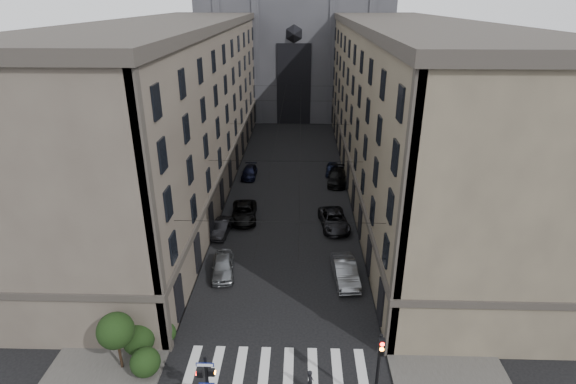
# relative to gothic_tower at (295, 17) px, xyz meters

# --- Properties ---
(sidewalk_left) EXTENTS (7.00, 80.00, 0.15)m
(sidewalk_left) POSITION_rel_gothic_tower_xyz_m (-10.50, -38.96, -17.72)
(sidewalk_left) COLOR #383533
(sidewalk_left) RESTS_ON ground
(sidewalk_right) EXTENTS (7.00, 80.00, 0.15)m
(sidewalk_right) POSITION_rel_gothic_tower_xyz_m (10.50, -38.96, -17.72)
(sidewalk_right) COLOR #383533
(sidewalk_right) RESTS_ON ground
(zebra_crossing) EXTENTS (11.00, 3.20, 0.01)m
(zebra_crossing) POSITION_rel_gothic_tower_xyz_m (0.00, -69.96, -17.79)
(zebra_crossing) COLOR beige
(zebra_crossing) RESTS_ON ground
(building_left) EXTENTS (13.60, 60.60, 18.85)m
(building_left) POSITION_rel_gothic_tower_xyz_m (-13.44, -38.96, -8.45)
(building_left) COLOR #4D433B
(building_left) RESTS_ON ground
(building_right) EXTENTS (13.60, 60.60, 18.85)m
(building_right) POSITION_rel_gothic_tower_xyz_m (13.44, -38.96, -8.45)
(building_right) COLOR brown
(building_right) RESTS_ON ground
(gothic_tower) EXTENTS (35.00, 23.00, 58.00)m
(gothic_tower) POSITION_rel_gothic_tower_xyz_m (0.00, 0.00, 0.00)
(gothic_tower) COLOR #2D2D33
(gothic_tower) RESTS_ON ground
(pedestrian_signal_left) EXTENTS (1.02, 0.38, 4.00)m
(pedestrian_signal_left) POSITION_rel_gothic_tower_xyz_m (-3.51, -73.46, -15.48)
(pedestrian_signal_left) COLOR black
(pedestrian_signal_left) RESTS_ON ground
(traffic_light_right) EXTENTS (0.34, 0.50, 5.20)m
(traffic_light_right) POSITION_rel_gothic_tower_xyz_m (5.60, -73.04, -14.51)
(traffic_light_right) COLOR black
(traffic_light_right) RESTS_ON ground
(shrub_cluster) EXTENTS (3.90, 4.40, 3.90)m
(shrub_cluster) POSITION_rel_gothic_tower_xyz_m (-8.72, -69.95, -16.00)
(shrub_cluster) COLOR black
(shrub_cluster) RESTS_ON sidewalk_left
(tram_wires) EXTENTS (14.00, 60.00, 0.43)m
(tram_wires) POSITION_rel_gothic_tower_xyz_m (0.00, -39.33, -10.55)
(tram_wires) COLOR black
(tram_wires) RESTS_ON ground
(car_left_near) EXTENTS (2.34, 4.68, 1.53)m
(car_left_near) POSITION_rel_gothic_tower_xyz_m (-4.95, -59.92, -17.03)
(car_left_near) COLOR slate
(car_left_near) RESTS_ON ground
(car_left_midnear) EXTENTS (1.86, 4.20, 1.34)m
(car_left_midnear) POSITION_rel_gothic_tower_xyz_m (-6.20, -53.03, -17.13)
(car_left_midnear) COLOR black
(car_left_midnear) RESTS_ON ground
(car_left_midfar) EXTENTS (2.91, 5.62, 1.52)m
(car_left_midfar) POSITION_rel_gothic_tower_xyz_m (-4.42, -49.83, -17.04)
(car_left_midfar) COLOR black
(car_left_midfar) RESTS_ON ground
(car_left_far) EXTENTS (1.81, 4.39, 1.27)m
(car_left_far) POSITION_rel_gothic_tower_xyz_m (-5.17, -37.90, -17.16)
(car_left_far) COLOR black
(car_left_far) RESTS_ON ground
(car_right_near) EXTENTS (2.19, 5.15, 1.65)m
(car_right_near) POSITION_rel_gothic_tower_xyz_m (5.03, -60.52, -16.97)
(car_right_near) COLOR slate
(car_right_near) RESTS_ON ground
(car_right_midnear) EXTENTS (3.20, 5.84, 1.55)m
(car_right_midnear) POSITION_rel_gothic_tower_xyz_m (4.74, -51.32, -17.02)
(car_right_midnear) COLOR black
(car_right_midnear) RESTS_ON ground
(car_right_midfar) EXTENTS (2.75, 5.64, 1.58)m
(car_right_midfar) POSITION_rel_gothic_tower_xyz_m (5.86, -39.58, -17.01)
(car_right_midfar) COLOR black
(car_right_midfar) RESTS_ON ground
(car_right_far) EXTENTS (1.99, 4.08, 1.34)m
(car_right_far) POSITION_rel_gothic_tower_xyz_m (5.46, -36.47, -17.13)
(car_right_far) COLOR black
(car_right_far) RESTS_ON ground
(pedestrian) EXTENTS (0.47, 0.65, 1.64)m
(pedestrian) POSITION_rel_gothic_tower_xyz_m (2.04, -71.96, -16.98)
(pedestrian) COLOR black
(pedestrian) RESTS_ON ground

